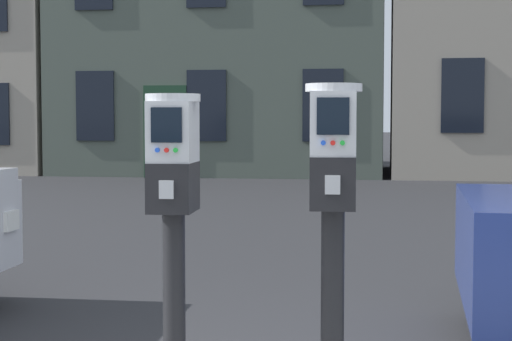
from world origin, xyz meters
TOP-DOWN VIEW (x-y plane):
  - parking_meter_near_kerb at (-0.36, -0.21)m, footprint 0.23×0.26m
  - parking_meter_twin_adjacent at (0.27, -0.21)m, footprint 0.23×0.26m

SIDE VIEW (x-z plane):
  - parking_meter_near_kerb at x=-0.36m, z-range 0.39..1.69m
  - parking_meter_twin_adjacent at x=0.27m, z-range 0.39..1.73m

